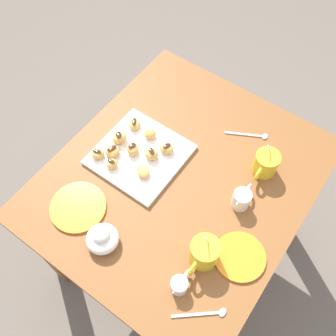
{
  "coord_description": "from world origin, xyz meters",
  "views": [
    {
      "loc": [
        0.56,
        0.35,
        1.89
      ],
      "look_at": [
        0.01,
        -0.05,
        0.74
      ],
      "focal_mm": 40.7,
      "sensor_mm": 36.0,
      "label": 1
    }
  ],
  "objects_px": {
    "pastry_plate_square": "(140,155)",
    "beignet_7": "(119,138)",
    "beignet_2": "(150,134)",
    "saucer_orange_left": "(240,257)",
    "saucer_orange_right": "(78,207)",
    "beignet_3": "(167,149)",
    "chocolate_sauce_pitcher": "(179,285)",
    "beignet_1": "(143,172)",
    "beignet_4": "(135,124)",
    "ice_cream_bowl": "(102,238)",
    "beignet_5": "(98,154)",
    "cream_pitcher_white": "(242,199)",
    "coffee_mug_yellow_right": "(204,253)",
    "dining_table": "(180,194)",
    "beignet_9": "(112,151)",
    "coffee_mug_yellow_left": "(266,163)",
    "beignet_0": "(133,149)",
    "beignet_8": "(112,164)",
    "beignet_6": "(152,153)"
  },
  "relations": [
    {
      "from": "beignet_9",
      "to": "beignet_2",
      "type": "bearing_deg",
      "value": 155.88
    },
    {
      "from": "saucer_orange_left",
      "to": "beignet_1",
      "type": "distance_m",
      "value": 0.43
    },
    {
      "from": "beignet_7",
      "to": "beignet_2",
      "type": "bearing_deg",
      "value": 136.59
    },
    {
      "from": "beignet_2",
      "to": "beignet_7",
      "type": "bearing_deg",
      "value": -43.41
    },
    {
      "from": "coffee_mug_yellow_right",
      "to": "beignet_7",
      "type": "distance_m",
      "value": 0.52
    },
    {
      "from": "beignet_0",
      "to": "beignet_8",
      "type": "bearing_deg",
      "value": -12.96
    },
    {
      "from": "ice_cream_bowl",
      "to": "beignet_5",
      "type": "relative_size",
      "value": 2.24
    },
    {
      "from": "coffee_mug_yellow_left",
      "to": "dining_table",
      "type": "bearing_deg",
      "value": -48.83
    },
    {
      "from": "ice_cream_bowl",
      "to": "beignet_3",
      "type": "xyz_separation_m",
      "value": [
        -0.39,
        -0.03,
        -0.0
      ]
    },
    {
      "from": "saucer_orange_left",
      "to": "beignet_1",
      "type": "xyz_separation_m",
      "value": [
        -0.06,
        -0.42,
        0.03
      ]
    },
    {
      "from": "coffee_mug_yellow_right",
      "to": "ice_cream_bowl",
      "type": "bearing_deg",
      "value": -63.8
    },
    {
      "from": "beignet_2",
      "to": "pastry_plate_square",
      "type": "bearing_deg",
      "value": 10.89
    },
    {
      "from": "beignet_0",
      "to": "beignet_5",
      "type": "distance_m",
      "value": 0.12
    },
    {
      "from": "chocolate_sauce_pitcher",
      "to": "beignet_1",
      "type": "distance_m",
      "value": 0.4
    },
    {
      "from": "coffee_mug_yellow_left",
      "to": "chocolate_sauce_pitcher",
      "type": "bearing_deg",
      "value": -0.99
    },
    {
      "from": "saucer_orange_right",
      "to": "beignet_9",
      "type": "xyz_separation_m",
      "value": [
        -0.23,
        -0.04,
        0.03
      ]
    },
    {
      "from": "coffee_mug_yellow_right",
      "to": "chocolate_sauce_pitcher",
      "type": "height_order",
      "value": "coffee_mug_yellow_right"
    },
    {
      "from": "coffee_mug_yellow_right",
      "to": "beignet_5",
      "type": "height_order",
      "value": "coffee_mug_yellow_right"
    },
    {
      "from": "coffee_mug_yellow_right",
      "to": "beignet_5",
      "type": "xyz_separation_m",
      "value": [
        -0.09,
        -0.5,
        -0.02
      ]
    },
    {
      "from": "pastry_plate_square",
      "to": "beignet_2",
      "type": "bearing_deg",
      "value": -169.11
    },
    {
      "from": "beignet_4",
      "to": "beignet_6",
      "type": "height_order",
      "value": "beignet_6"
    },
    {
      "from": "pastry_plate_square",
      "to": "beignet_4",
      "type": "bearing_deg",
      "value": -133.14
    },
    {
      "from": "ice_cream_bowl",
      "to": "beignet_5",
      "type": "distance_m",
      "value": 0.32
    },
    {
      "from": "coffee_mug_yellow_left",
      "to": "beignet_2",
      "type": "bearing_deg",
      "value": -72.95
    },
    {
      "from": "beignet_3",
      "to": "chocolate_sauce_pitcher",
      "type": "bearing_deg",
      "value": 40.19
    },
    {
      "from": "cream_pitcher_white",
      "to": "beignet_0",
      "type": "height_order",
      "value": "cream_pitcher_white"
    },
    {
      "from": "pastry_plate_square",
      "to": "cream_pitcher_white",
      "type": "xyz_separation_m",
      "value": [
        -0.04,
        0.39,
        0.03
      ]
    },
    {
      "from": "dining_table",
      "to": "beignet_3",
      "type": "distance_m",
      "value": 0.2
    },
    {
      "from": "pastry_plate_square",
      "to": "chocolate_sauce_pitcher",
      "type": "height_order",
      "value": "chocolate_sauce_pitcher"
    },
    {
      "from": "ice_cream_bowl",
      "to": "beignet_5",
      "type": "height_order",
      "value": "ice_cream_bowl"
    },
    {
      "from": "ice_cream_bowl",
      "to": "coffee_mug_yellow_right",
      "type": "bearing_deg",
      "value": 116.2
    },
    {
      "from": "beignet_3",
      "to": "saucer_orange_left",
      "type": "bearing_deg",
      "value": 66.25
    },
    {
      "from": "coffee_mug_yellow_left",
      "to": "beignet_7",
      "type": "distance_m",
      "value": 0.53
    },
    {
      "from": "beignet_6",
      "to": "cream_pitcher_white",
      "type": "bearing_deg",
      "value": 94.67
    },
    {
      "from": "cream_pitcher_white",
      "to": "coffee_mug_yellow_right",
      "type": "bearing_deg",
      "value": 0.04
    },
    {
      "from": "saucer_orange_left",
      "to": "saucer_orange_right",
      "type": "height_order",
      "value": "same"
    },
    {
      "from": "beignet_9",
      "to": "ice_cream_bowl",
      "type": "bearing_deg",
      "value": 34.41
    },
    {
      "from": "coffee_mug_yellow_right",
      "to": "cream_pitcher_white",
      "type": "bearing_deg",
      "value": -179.96
    },
    {
      "from": "coffee_mug_yellow_right",
      "to": "saucer_orange_right",
      "type": "height_order",
      "value": "coffee_mug_yellow_right"
    },
    {
      "from": "beignet_4",
      "to": "beignet_7",
      "type": "xyz_separation_m",
      "value": [
        0.08,
        -0.0,
        0.0
      ]
    },
    {
      "from": "pastry_plate_square",
      "to": "beignet_7",
      "type": "xyz_separation_m",
      "value": [
        0.0,
        -0.09,
        0.03
      ]
    },
    {
      "from": "beignet_9",
      "to": "beignet_1",
      "type": "bearing_deg",
      "value": 89.5
    },
    {
      "from": "coffee_mug_yellow_right",
      "to": "beignet_3",
      "type": "height_order",
      "value": "coffee_mug_yellow_right"
    },
    {
      "from": "beignet_3",
      "to": "pastry_plate_square",
      "type": "bearing_deg",
      "value": -47.96
    },
    {
      "from": "pastry_plate_square",
      "to": "saucer_orange_right",
      "type": "distance_m",
      "value": 0.29
    },
    {
      "from": "pastry_plate_square",
      "to": "saucer_orange_left",
      "type": "bearing_deg",
      "value": 76.54
    },
    {
      "from": "saucer_orange_right",
      "to": "beignet_3",
      "type": "relative_size",
      "value": 3.71
    },
    {
      "from": "beignet_2",
      "to": "chocolate_sauce_pitcher",
      "type": "bearing_deg",
      "value": 46.07
    },
    {
      "from": "beignet_2",
      "to": "beignet_3",
      "type": "distance_m",
      "value": 0.09
    },
    {
      "from": "beignet_6",
      "to": "beignet_5",
      "type": "bearing_deg",
      "value": -54.63
    }
  ]
}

